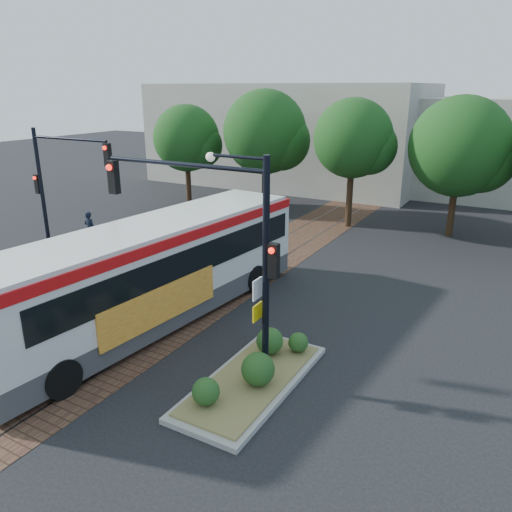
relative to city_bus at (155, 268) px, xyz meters
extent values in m
plane|color=black|center=(0.04, -0.85, -1.94)|extent=(120.00, 120.00, 0.00)
cube|color=brown|center=(0.04, 3.15, -1.93)|extent=(3.60, 40.00, 0.01)
cube|color=slate|center=(-0.71, 3.15, -1.92)|extent=(0.06, 40.00, 0.01)
cube|color=slate|center=(0.79, 3.15, -1.92)|extent=(0.06, 40.00, 0.01)
cylinder|color=#382314|center=(-9.96, 15.15, -0.51)|extent=(0.36, 0.36, 2.86)
sphere|color=#154014|center=(-9.96, 15.15, 2.57)|extent=(4.40, 4.40, 4.40)
cylinder|color=#382314|center=(-4.46, 15.95, -0.37)|extent=(0.36, 0.36, 3.12)
sphere|color=#154014|center=(-4.46, 15.95, 3.14)|extent=(5.20, 5.20, 5.20)
cylinder|color=#382314|center=(1.54, 15.15, -0.24)|extent=(0.36, 0.36, 3.39)
sphere|color=#154014|center=(1.54, 15.15, 3.10)|extent=(4.40, 4.40, 4.40)
cylinder|color=#382314|center=(7.04, 15.95, -0.51)|extent=(0.36, 0.36, 2.86)
sphere|color=#154014|center=(7.04, 15.95, 2.87)|extent=(5.20, 5.20, 5.20)
cube|color=#ADA899|center=(-7.96, 27.15, 2.06)|extent=(22.00, 12.00, 8.00)
cube|color=#414143|center=(-0.01, -0.05, -1.34)|extent=(3.91, 13.14, 0.76)
cube|color=silver|center=(-0.01, -0.05, 0.06)|extent=(3.93, 13.15, 2.05)
cube|color=black|center=(0.02, 0.27, 0.38)|extent=(3.87, 11.86, 0.97)
cube|color=red|center=(-0.01, -0.05, 1.25)|extent=(3.97, 13.15, 0.32)
cube|color=silver|center=(-0.01, -0.05, 1.46)|extent=(3.80, 12.71, 0.15)
cube|color=orange|center=(1.29, -1.25, -0.59)|extent=(0.52, 4.84, 1.19)
cylinder|color=black|center=(-1.68, -4.55, -1.40)|extent=(0.48, 1.11, 1.08)
cylinder|color=black|center=(0.79, -4.78, -1.40)|extent=(0.48, 1.11, 1.08)
cylinder|color=black|center=(-0.86, 4.15, -1.40)|extent=(0.48, 1.11, 1.08)
cylinder|color=black|center=(1.61, 3.92, -1.40)|extent=(0.48, 1.11, 1.08)
cube|color=gray|center=(4.84, -1.85, -1.86)|extent=(2.20, 5.20, 0.15)
cube|color=olive|center=(4.84, -1.85, -1.75)|extent=(1.90, 4.80, 0.08)
sphere|color=#1E4719|center=(4.44, -3.45, -1.36)|extent=(0.70, 0.70, 0.70)
sphere|color=#1E4719|center=(5.14, -2.05, -1.26)|extent=(0.90, 0.90, 0.90)
sphere|color=#1E4719|center=(4.64, -0.45, -1.31)|extent=(0.80, 0.80, 0.80)
sphere|color=#1E4719|center=(5.34, 0.05, -1.41)|extent=(0.60, 0.60, 0.60)
cylinder|color=black|center=(5.14, -1.65, 1.28)|extent=(0.18, 0.18, 6.00)
cylinder|color=black|center=(2.64, -1.65, 3.88)|extent=(5.00, 0.12, 0.12)
cube|color=black|center=(0.14, -1.65, 3.33)|extent=(0.28, 0.22, 0.95)
sphere|color=#FF190C|center=(0.14, -1.79, 3.63)|extent=(0.18, 0.18, 0.18)
cube|color=black|center=(5.36, -1.65, 1.68)|extent=(0.26, 0.20, 0.90)
sphere|color=#FF190C|center=(5.36, -1.78, 1.98)|extent=(0.16, 0.16, 0.16)
cube|color=white|center=(4.96, -1.77, 0.88)|extent=(0.04, 0.45, 0.55)
cube|color=yellow|center=(4.96, -1.77, 0.23)|extent=(0.04, 0.45, 0.45)
cylinder|color=black|center=(4.34, -1.65, 4.18)|extent=(1.60, 0.08, 0.08)
sphere|color=silver|center=(3.54, -1.65, 4.13)|extent=(0.24, 0.24, 0.24)
cylinder|color=black|center=(-9.46, 3.15, 1.06)|extent=(0.18, 0.18, 6.00)
cylinder|color=black|center=(-7.21, 3.15, 3.66)|extent=(4.50, 0.12, 0.12)
cube|color=black|center=(-4.96, 3.15, 3.11)|extent=(0.28, 0.22, 0.95)
sphere|color=#FF190C|center=(-4.96, 3.01, 3.41)|extent=(0.18, 0.18, 0.18)
cube|color=black|center=(-9.68, 3.15, 1.46)|extent=(0.26, 0.20, 0.90)
sphere|color=#FF190C|center=(-9.68, 3.02, 1.76)|extent=(0.16, 0.16, 0.16)
imported|color=black|center=(-8.53, 4.94, -1.03)|extent=(0.68, 0.46, 1.82)
imported|color=black|center=(-3.12, 8.89, -1.26)|extent=(4.78, 2.25, 1.35)
camera|label=1|loc=(10.76, -12.10, 5.79)|focal=35.00mm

